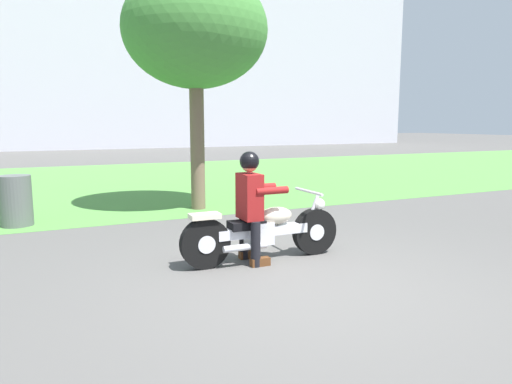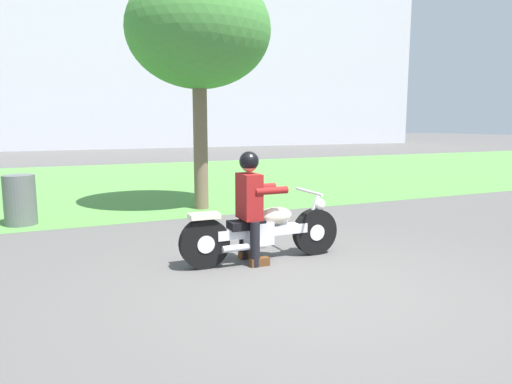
{
  "view_description": "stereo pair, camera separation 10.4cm",
  "coord_description": "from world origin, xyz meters",
  "px_view_note": "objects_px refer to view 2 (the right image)",
  "views": [
    {
      "loc": [
        -2.52,
        -4.04,
        1.72
      ],
      "look_at": [
        -0.05,
        1.25,
        0.85
      ],
      "focal_mm": 32.49,
      "sensor_mm": 36.0,
      "label": 1
    },
    {
      "loc": [
        -2.42,
        -4.08,
        1.72
      ],
      "look_at": [
        -0.05,
        1.25,
        0.85
      ],
      "focal_mm": 32.49,
      "sensor_mm": 36.0,
      "label": 2
    }
  ],
  "objects_px": {
    "trash_can": "(20,200)",
    "motorcycle_lead": "(263,231)",
    "tree_roadside": "(199,31)",
    "rider_lead": "(251,199)"
  },
  "relations": [
    {
      "from": "trash_can",
      "to": "tree_roadside",
      "type": "bearing_deg",
      "value": 3.72
    },
    {
      "from": "rider_lead",
      "to": "tree_roadside",
      "type": "xyz_separation_m",
      "value": [
        0.54,
        3.78,
        2.67
      ]
    },
    {
      "from": "motorcycle_lead",
      "to": "trash_can",
      "type": "xyz_separation_m",
      "value": [
        -2.9,
        3.57,
        0.05
      ]
    },
    {
      "from": "motorcycle_lead",
      "to": "tree_roadside",
      "type": "distance_m",
      "value": 4.9
    },
    {
      "from": "rider_lead",
      "to": "tree_roadside",
      "type": "height_order",
      "value": "tree_roadside"
    },
    {
      "from": "rider_lead",
      "to": "trash_can",
      "type": "bearing_deg",
      "value": 128.07
    },
    {
      "from": "trash_can",
      "to": "motorcycle_lead",
      "type": "bearing_deg",
      "value": -50.95
    },
    {
      "from": "trash_can",
      "to": "rider_lead",
      "type": "bearing_deg",
      "value": -52.59
    },
    {
      "from": "tree_roadside",
      "to": "motorcycle_lead",
      "type": "bearing_deg",
      "value": -95.64
    },
    {
      "from": "motorcycle_lead",
      "to": "rider_lead",
      "type": "bearing_deg",
      "value": 179.12
    }
  ]
}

